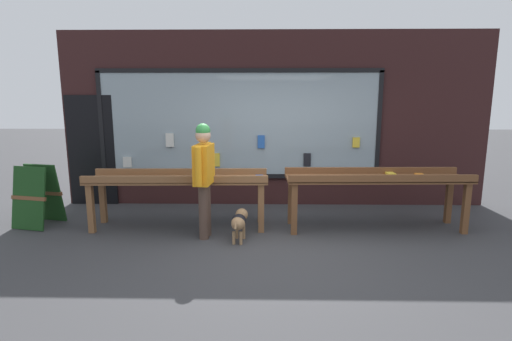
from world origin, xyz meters
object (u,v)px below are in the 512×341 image
(display_table_right, at_px, (376,182))
(sandwich_board_sign, at_px, (37,195))
(small_dog, at_px, (239,221))
(display_table_left, at_px, (178,183))
(person_browsing, at_px, (204,172))

(display_table_right, height_order, sandwich_board_sign, sandwich_board_sign)
(display_table_right, bearing_deg, small_dog, -164.46)
(display_table_left, relative_size, sandwich_board_sign, 2.87)
(small_dog, bearing_deg, display_table_right, -67.31)
(sandwich_board_sign, bearing_deg, display_table_right, 11.66)
(display_table_left, height_order, sandwich_board_sign, sandwich_board_sign)
(display_table_right, distance_m, sandwich_board_sign, 5.44)
(sandwich_board_sign, bearing_deg, person_browsing, 1.99)
(person_browsing, bearing_deg, small_dog, -98.57)
(display_table_left, xyz_separation_m, small_dog, (1.00, -0.59, -0.44))
(person_browsing, bearing_deg, display_table_left, 53.16)
(person_browsing, relative_size, sandwich_board_sign, 1.72)
(display_table_right, xyz_separation_m, sandwich_board_sign, (-5.43, 0.05, -0.26))
(display_table_right, xyz_separation_m, person_browsing, (-2.64, -0.45, 0.24))
(person_browsing, relative_size, small_dog, 2.80)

